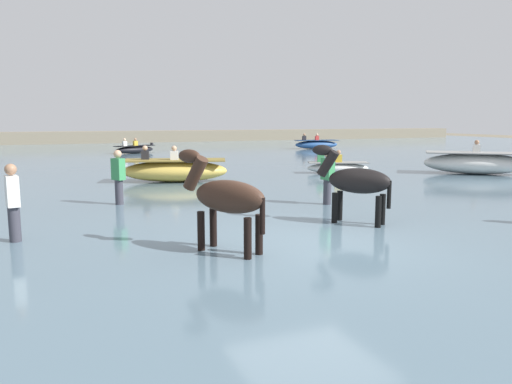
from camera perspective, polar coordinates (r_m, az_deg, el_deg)
ground_plane at (r=8.72m, az=6.34°, el=-7.51°), size 120.00×120.00×0.00m
water_surface at (r=17.94m, az=-9.34°, el=1.08°), size 90.00×90.00×0.25m
horse_lead_black at (r=10.27m, az=11.47°, el=1.05°), size 1.29×1.53×1.86m
horse_trailing_dark_bay at (r=7.90m, az=-3.54°, el=-0.82°), size 1.22×1.61×1.89m
boat_near_port at (r=32.16m, az=-13.90°, el=4.84°), size 2.76×1.75×0.97m
boat_far_offshore at (r=19.89m, az=9.42°, el=2.86°), size 2.54×1.64×0.93m
boat_distant_west at (r=36.28m, az=7.00°, el=5.51°), size 3.35×1.55×1.12m
boat_mid_channel at (r=17.19m, az=-9.40°, el=2.48°), size 3.83×2.36×1.25m
boat_mid_outer at (r=21.22m, az=24.14°, el=3.07°), size 3.96×3.64×1.33m
person_onlooker_left at (r=9.57m, az=-26.30°, el=-1.59°), size 0.26×0.35×1.63m
person_wading_mid at (r=12.83m, az=-15.64°, el=1.31°), size 0.34×0.38×1.63m
person_spectator_far at (r=12.50m, az=8.29°, el=1.36°), size 0.25×0.35×1.63m
far_shoreline at (r=47.40m, az=-17.86°, el=5.93°), size 80.00×2.40×1.31m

